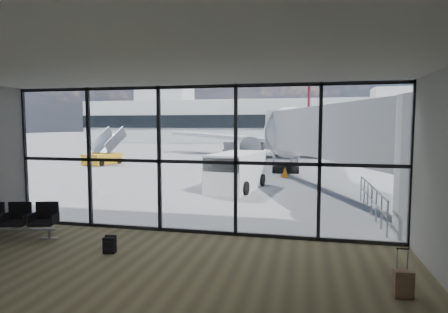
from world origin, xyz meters
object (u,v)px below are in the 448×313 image
at_px(backpack, 109,245).
at_px(belt_loader, 230,154).
at_px(service_van, 236,171).
at_px(mobile_stairs, 103,157).
at_px(airliner, 302,130).
at_px(seating_row, 18,218).
at_px(suitcase, 403,284).

relative_size(backpack, belt_loader, 0.12).
bearing_deg(service_van, mobile_stairs, 152.92).
height_order(backpack, airliner, airliner).
xyz_separation_m(backpack, service_van, (1.42, 10.17, 0.75)).
xyz_separation_m(seating_row, mobile_stairs, (-8.44, 19.24, 0.04)).
relative_size(airliner, mobile_stairs, 9.07).
relative_size(belt_loader, mobile_stairs, 0.96).
xyz_separation_m(suitcase, service_van, (-5.35, 11.26, 0.69)).
bearing_deg(mobile_stairs, suitcase, -37.32).
bearing_deg(mobile_stairs, belt_loader, 44.79).
relative_size(service_van, mobile_stairs, 1.19).
distance_m(belt_loader, mobile_stairs, 11.59).
height_order(seating_row, backpack, seating_row).
relative_size(suitcase, airliner, 0.03).
relative_size(airliner, belt_loader, 9.48).
bearing_deg(service_van, seating_row, -107.27).
relative_size(suitcase, belt_loader, 0.26).
distance_m(airliner, mobile_stairs, 20.64).
relative_size(backpack, airliner, 0.01).
height_order(backpack, service_van, service_van).
bearing_deg(mobile_stairs, service_van, -25.21).
bearing_deg(belt_loader, seating_row, -108.73).
bearing_deg(mobile_stairs, seating_row, -55.06).
bearing_deg(backpack, mobile_stairs, 112.62).
bearing_deg(seating_row, suitcase, -24.76).
height_order(suitcase, mobile_stairs, mobile_stairs).
bearing_deg(backpack, service_van, 74.06).
relative_size(seating_row, mobile_stairs, 0.60).
bearing_deg(suitcase, backpack, 165.77).
xyz_separation_m(airliner, service_van, (-3.13, -22.18, -1.78)).
bearing_deg(suitcase, belt_loader, 102.90).
xyz_separation_m(seating_row, backpack, (3.33, -0.68, -0.35)).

